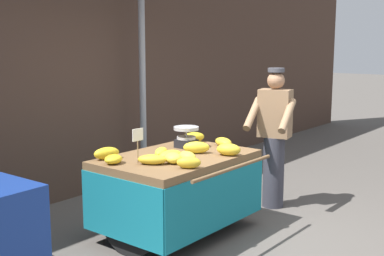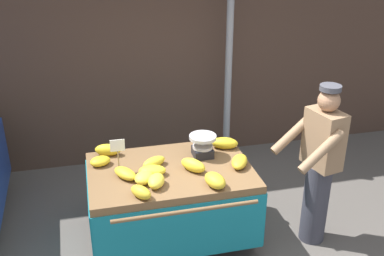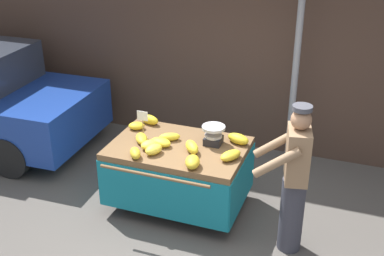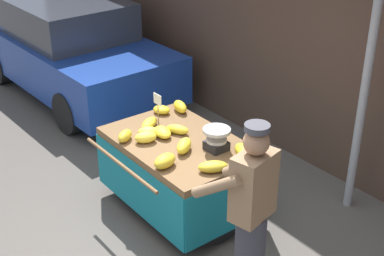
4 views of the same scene
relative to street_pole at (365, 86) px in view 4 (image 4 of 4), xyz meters
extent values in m
plane|color=#514C47|center=(-0.72, -2.14, -1.44)|extent=(60.00, 60.00, 0.00)
cube|color=#473328|center=(-0.72, 0.48, 0.52)|extent=(16.00, 0.24, 3.92)
cylinder|color=gray|center=(0.00, 0.00, 0.00)|extent=(0.09, 0.09, 2.88)
cube|color=brown|center=(-1.08, -1.54, -0.62)|extent=(1.60, 1.07, 0.08)
cylinder|color=black|center=(-1.80, -1.54, -1.04)|extent=(0.05, 0.79, 0.79)
cylinder|color=#B7B7BC|center=(-1.83, -1.54, -1.04)|extent=(0.01, 0.14, 0.14)
cylinder|color=black|center=(-0.36, -1.54, -1.04)|extent=(0.05, 0.79, 0.79)
cylinder|color=#B7B7BC|center=(-0.33, -1.54, -1.04)|extent=(0.01, 0.14, 0.14)
cylinder|color=#4C4742|center=(-1.08, -1.08, -1.05)|extent=(0.05, 0.05, 0.77)
cube|color=#147284|center=(-1.08, -2.07, -0.96)|extent=(1.60, 0.02, 0.60)
cube|color=#147284|center=(-1.08, -1.00, -0.96)|extent=(1.60, 0.02, 0.60)
cube|color=#147284|center=(-1.88, -1.54, -0.96)|extent=(0.02, 1.07, 0.60)
cube|color=#147284|center=(-0.28, -1.54, -0.96)|extent=(0.02, 1.07, 0.60)
cylinder|color=brown|center=(-1.08, -2.25, -0.60)|extent=(1.28, 0.04, 0.04)
cube|color=black|center=(-0.70, -1.35, -0.54)|extent=(0.20, 0.20, 0.09)
cylinder|color=#B7B7BC|center=(-0.70, -1.35, -0.44)|extent=(0.02, 0.02, 0.11)
cylinder|color=#B7B7BC|center=(-0.70, -1.35, -0.37)|extent=(0.28, 0.28, 0.04)
cylinder|color=#B7B7BC|center=(-0.70, -1.35, -0.47)|extent=(0.21, 0.21, 0.03)
cylinder|color=#997A51|center=(-1.57, -1.46, -0.47)|extent=(0.01, 0.01, 0.22)
cube|color=white|center=(-1.57, -1.47, -0.30)|extent=(0.14, 0.01, 0.12)
ellipsoid|color=yellow|center=(-0.87, -1.63, -0.52)|extent=(0.27, 0.30, 0.13)
ellipsoid|color=gold|center=(-1.74, -1.30, -0.54)|extent=(0.24, 0.21, 0.09)
ellipsoid|color=gold|center=(-1.53, -1.61, -0.54)|extent=(0.27, 0.31, 0.10)
ellipsoid|color=yellow|center=(-1.27, -1.83, -0.53)|extent=(0.22, 0.27, 0.11)
ellipsoid|color=yellow|center=(-1.37, -1.74, -0.53)|extent=(0.26, 0.27, 0.10)
ellipsoid|color=yellow|center=(-1.23, -1.45, -0.54)|extent=(0.28, 0.23, 0.10)
ellipsoid|color=gold|center=(-0.74, -1.96, -0.52)|extent=(0.23, 0.29, 0.13)
ellipsoid|color=gold|center=(-0.43, -1.24, -0.52)|extent=(0.32, 0.24, 0.12)
ellipsoid|color=gold|center=(-1.65, -1.10, -0.52)|extent=(0.30, 0.20, 0.12)
ellipsoid|color=gold|center=(-1.43, -1.98, -0.53)|extent=(0.22, 0.25, 0.11)
ellipsoid|color=yellow|center=(-1.27, -1.62, -0.54)|extent=(0.28, 0.20, 0.10)
ellipsoid|color=gold|center=(-0.40, -1.65, -0.53)|extent=(0.27, 0.32, 0.10)
cube|color=#8C6B4C|center=(0.37, -1.87, -0.27)|extent=(0.31, 0.42, 0.58)
sphere|color=#9E7051|center=(0.37, -1.87, 0.13)|extent=(0.21, 0.21, 0.21)
cylinder|color=#3F3F47|center=(0.37, -1.87, 0.25)|extent=(0.20, 0.20, 0.05)
cylinder|color=#8C6B4C|center=(0.21, -2.12, -0.26)|extent=(0.49, 0.19, 0.37)
cylinder|color=#8C6B4C|center=(0.11, -1.71, -0.26)|extent=(0.49, 0.19, 0.37)
cube|color=navy|center=(-4.75, -0.93, -0.84)|extent=(3.95, 1.82, 0.70)
cube|color=#2D333D|center=(-4.90, -0.93, -0.21)|extent=(2.07, 1.56, 0.56)
cylinder|color=black|center=(-3.57, -0.11, -1.14)|extent=(0.61, 0.20, 0.60)
cylinder|color=black|center=(-3.52, -1.67, -1.14)|extent=(0.61, 0.20, 0.60)
cylinder|color=black|center=(-5.98, -0.18, -1.14)|extent=(0.61, 0.20, 0.60)
cylinder|color=black|center=(-5.93, -1.75, -1.14)|extent=(0.61, 0.20, 0.60)
camera|label=1|loc=(-4.93, -4.83, 0.55)|focal=46.80mm
camera|label=2|loc=(-1.79, -5.39, 1.63)|focal=42.47mm
camera|label=3|loc=(0.92, -6.46, 2.19)|focal=46.98mm
camera|label=4|loc=(2.97, -4.49, 2.10)|focal=51.14mm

